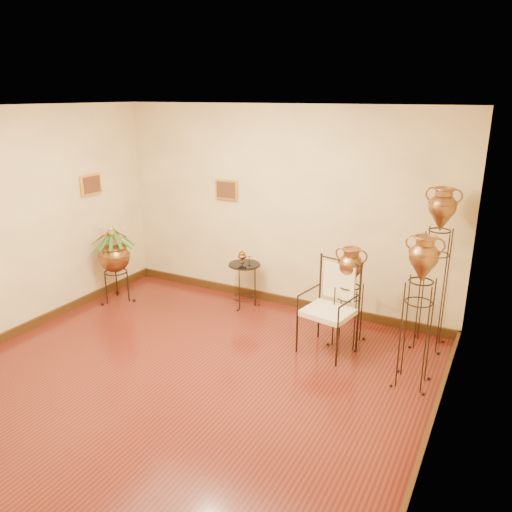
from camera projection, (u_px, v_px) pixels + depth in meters
The scene contains 8 objects.
ground at pixel (177, 386), 5.23m from camera, with size 5.00×5.00×0.00m, color #5F1F16.
room_shell at pixel (168, 226), 4.70m from camera, with size 5.02×5.02×2.81m.
amphora_tall at pixel (435, 268), 5.77m from camera, with size 0.44×0.44×1.96m.
amphora_mid at pixel (418, 311), 5.03m from camera, with size 0.42×0.42×1.64m.
amphora_short at pixel (349, 296), 5.95m from camera, with size 0.50×0.50×1.24m.
planter_urn at pixel (114, 254), 7.18m from camera, with size 0.90×0.90×1.30m.
armchair at pixel (328, 308), 5.78m from camera, with size 0.70×0.67×1.09m.
side_table at pixel (244, 284), 7.10m from camera, with size 0.58×0.58×0.81m.
Camera 1 is at (2.87, -3.63, 2.92)m, focal length 35.00 mm.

